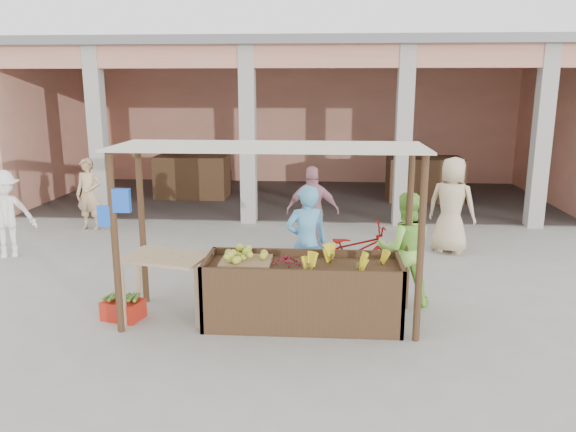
# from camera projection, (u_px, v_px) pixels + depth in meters

# --- Properties ---
(ground) EXTENTS (60.00, 60.00, 0.00)m
(ground) POSITION_uv_depth(u_px,v_px,m) (266.00, 321.00, 7.64)
(ground) COLOR gray
(ground) RESTS_ON ground
(market_building) EXTENTS (14.40, 6.40, 4.20)m
(market_building) POSITION_uv_depth(u_px,v_px,m) (301.00, 101.00, 15.70)
(market_building) COLOR tan
(market_building) RESTS_ON ground
(fruit_stall) EXTENTS (2.60, 0.95, 0.80)m
(fruit_stall) POSITION_uv_depth(u_px,v_px,m) (303.00, 295.00, 7.52)
(fruit_stall) COLOR #452E1B
(fruit_stall) RESTS_ON ground
(stall_awning) EXTENTS (4.09, 1.35, 2.39)m
(stall_awning) POSITION_uv_depth(u_px,v_px,m) (264.00, 177.00, 7.25)
(stall_awning) COLOR #452E1B
(stall_awning) RESTS_ON ground
(banana_heap) EXTENTS (1.08, 0.59, 0.20)m
(banana_heap) POSITION_uv_depth(u_px,v_px,m) (342.00, 260.00, 7.36)
(banana_heap) COLOR yellow
(banana_heap) RESTS_ON fruit_stall
(melon_tray) EXTENTS (0.67, 0.58, 0.18)m
(melon_tray) POSITION_uv_depth(u_px,v_px,m) (246.00, 258.00, 7.49)
(melon_tray) COLOR #8F6D49
(melon_tray) RESTS_ON fruit_stall
(berry_heap) EXTENTS (0.40, 0.33, 0.13)m
(berry_heap) POSITION_uv_depth(u_px,v_px,m) (286.00, 261.00, 7.45)
(berry_heap) COLOR maroon
(berry_heap) RESTS_ON fruit_stall
(side_table) EXTENTS (1.24, 0.98, 0.89)m
(side_table) POSITION_uv_depth(u_px,v_px,m) (165.00, 266.00, 7.61)
(side_table) COLOR tan
(side_table) RESTS_ON ground
(papaya_pile) EXTENTS (0.65, 0.37, 0.19)m
(papaya_pile) POSITION_uv_depth(u_px,v_px,m) (165.00, 249.00, 7.55)
(papaya_pile) COLOR #528D2E
(papaya_pile) RESTS_ON side_table
(red_crate) EXTENTS (0.59, 0.50, 0.27)m
(red_crate) POSITION_uv_depth(u_px,v_px,m) (123.00, 309.00, 7.70)
(red_crate) COLOR #B22113
(red_crate) RESTS_ON ground
(plantain_bundle) EXTENTS (0.38, 0.27, 0.08)m
(plantain_bundle) POSITION_uv_depth(u_px,v_px,m) (122.00, 298.00, 7.66)
(plantain_bundle) COLOR #54832F
(plantain_bundle) RESTS_ON red_crate
(produce_sacks) EXTENTS (0.83, 0.52, 0.63)m
(produce_sacks) POSITION_uv_depth(u_px,v_px,m) (415.00, 213.00, 12.67)
(produce_sacks) COLOR maroon
(produce_sacks) RESTS_ON ground
(vendor_blue) EXTENTS (0.80, 0.66, 1.85)m
(vendor_blue) POSITION_uv_depth(u_px,v_px,m) (307.00, 239.00, 8.27)
(vendor_blue) COLOR #5DB0E6
(vendor_blue) RESTS_ON ground
(vendor_green) EXTENTS (0.87, 0.53, 1.75)m
(vendor_green) POSITION_uv_depth(u_px,v_px,m) (405.00, 246.00, 8.09)
(vendor_green) COLOR #90DB4C
(vendor_green) RESTS_ON ground
(motorcycle) EXTENTS (0.89, 1.87, 0.94)m
(motorcycle) POSITION_uv_depth(u_px,v_px,m) (353.00, 249.00, 9.33)
(motorcycle) COLOR maroon
(motorcycle) RESTS_ON ground
(shopper_a) EXTENTS (1.26, 0.99, 1.76)m
(shopper_a) POSITION_uv_depth(u_px,v_px,m) (5.00, 211.00, 10.33)
(shopper_a) COLOR white
(shopper_a) RESTS_ON ground
(shopper_b) EXTENTS (1.07, 0.59, 1.80)m
(shopper_b) POSITION_uv_depth(u_px,v_px,m) (313.00, 208.00, 10.44)
(shopper_b) COLOR #BF7C8B
(shopper_b) RESTS_ON ground
(shopper_c) EXTENTS (1.17, 1.02, 2.04)m
(shopper_c) POSITION_uv_depth(u_px,v_px,m) (452.00, 200.00, 10.59)
(shopper_c) COLOR tan
(shopper_c) RESTS_ON ground
(shopper_e) EXTENTS (0.67, 0.54, 1.66)m
(shopper_e) POSITION_uv_depth(u_px,v_px,m) (89.00, 193.00, 12.33)
(shopper_e) COLOR tan
(shopper_e) RESTS_ON ground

